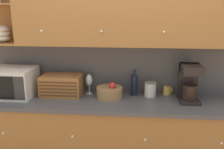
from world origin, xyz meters
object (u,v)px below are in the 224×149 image
fruit_basket (110,92)px  wine_bottle (134,84)px  microwave (12,82)px  mug (167,90)px  coffee_maker (190,82)px  storage_canister (150,89)px  wine_glass (89,81)px  bread_box (62,85)px

fruit_basket → wine_bottle: bearing=23.1°
microwave → fruit_basket: (1.08, 0.03, -0.09)m
mug → coffee_maker: size_ratio=0.27×
storage_canister → mug: 0.22m
microwave → fruit_basket: size_ratio=1.75×
wine_glass → storage_canister: (0.68, -0.02, -0.07)m
bread_box → wine_bottle: (0.80, 0.08, 0.02)m
storage_canister → coffee_maker: coffee_maker is taller
microwave → wine_bottle: microwave is taller
coffee_maker → mug: bearing=137.4°
microwave → fruit_basket: microwave is taller
storage_canister → wine_bottle: bearing=171.0°
wine_glass → wine_bottle: bearing=0.9°
coffee_maker → wine_bottle: bearing=167.6°
microwave → mug: size_ratio=4.69×
mug → coffee_maker: coffee_maker is taller
microwave → mug: (1.71, 0.20, -0.11)m
mug → microwave: bearing=-173.3°
bread_box → wine_glass: 0.31m
wine_bottle → wine_glass: bearing=-179.1°
wine_bottle → storage_canister: 0.19m
storage_canister → fruit_basket: bearing=-169.2°
storage_canister → coffee_maker: size_ratio=0.41×
microwave → wine_glass: bearing=9.2°
wine_bottle → fruit_basket: bearing=-156.9°
microwave → bread_box: size_ratio=1.10×
mug → coffee_maker: bearing=-42.6°
wine_glass → microwave: bearing=-170.8°
bread_box → mug: bearing=6.5°
bread_box → coffee_maker: bearing=-2.1°
wine_bottle → mug: size_ratio=2.82×
mug → coffee_maker: (0.20, -0.18, 0.16)m
wine_glass → mug: size_ratio=2.18×
storage_canister → coffee_maker: (0.39, -0.10, 0.12)m
fruit_basket → mug: (0.64, 0.17, -0.02)m
wine_glass → mug: bearing=4.3°
fruit_basket → coffee_maker: bearing=-0.9°
fruit_basket → storage_canister: bearing=10.8°
microwave → wine_glass: size_ratio=2.15×
bread_box → coffee_maker: coffee_maker is taller
wine_glass → mug: (0.88, 0.07, -0.11)m
microwave → bread_box: bearing=7.1°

